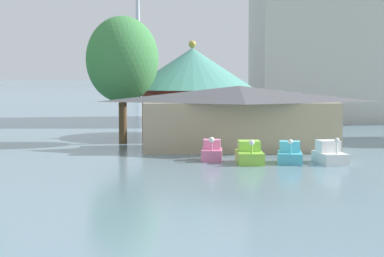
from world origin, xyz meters
TOP-DOWN VIEW (x-y plane):
  - pedal_boat_pink at (2.50, 31.82)m, footprint 1.50×2.34m
  - pedal_boat_lime at (4.87, 30.38)m, footprint 1.63×2.99m
  - pedal_boat_cyan at (7.48, 30.38)m, footprint 1.84×2.46m
  - pedal_boat_white at (10.03, 30.22)m, footprint 1.93×3.03m
  - boathouse at (4.92, 38.61)m, footprint 15.60×7.49m
  - green_roof_pavilion at (1.55, 49.48)m, footprint 11.84×11.84m
  - shoreline_tree_mid at (-4.39, 43.05)m, footprint 6.01×6.01m
  - background_building_block at (22.03, 73.62)m, footprint 24.02×18.75m
  - distant_broadcast_tower at (-23.02, 364.15)m, footprint 7.22×7.22m

SIDE VIEW (x-z plane):
  - pedal_boat_cyan at x=7.48m, z-range -0.27..1.38m
  - pedal_boat_pink at x=2.50m, z-range -0.26..1.39m
  - pedal_boat_lime at x=4.87m, z-range -0.25..1.39m
  - pedal_boat_white at x=10.03m, z-range -0.31..1.46m
  - boathouse at x=4.92m, z-range 0.10..4.98m
  - green_roof_pavilion at x=1.55m, z-range 0.13..9.04m
  - shoreline_tree_mid at x=-4.39m, z-range 1.68..12.26m
  - background_building_block at x=22.03m, z-range 0.02..24.00m
  - distant_broadcast_tower at x=-23.02m, z-range -16.26..112.92m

